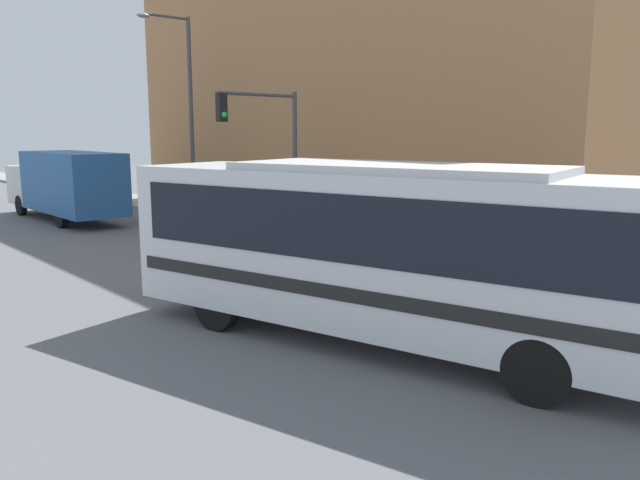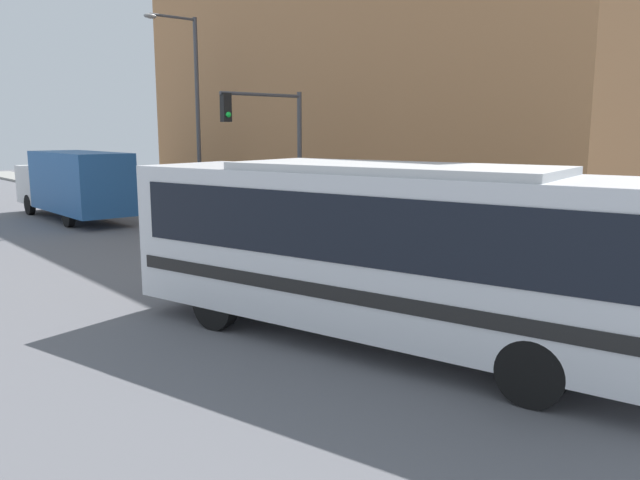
% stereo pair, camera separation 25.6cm
% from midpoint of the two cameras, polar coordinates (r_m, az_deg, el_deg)
% --- Properties ---
extents(ground_plane, '(120.00, 120.00, 0.00)m').
position_cam_midpoint_polar(ground_plane, '(11.60, 10.58, -8.93)').
color(ground_plane, slate).
extents(sidewalk, '(2.61, 70.00, 0.16)m').
position_cam_midpoint_polar(sidewalk, '(30.57, -13.12, 2.81)').
color(sidewalk, gray).
rests_on(sidewalk, ground_plane).
extents(building_facade, '(6.00, 24.06, 12.66)m').
position_cam_midpoint_polar(building_facade, '(27.38, 2.01, 15.37)').
color(building_facade, '#B27A4C').
rests_on(building_facade, ground_plane).
extents(city_bus, '(4.85, 10.42, 3.17)m').
position_cam_midpoint_polar(city_bus, '(10.75, 6.03, -0.25)').
color(city_bus, silver).
rests_on(city_bus, ground_plane).
extents(delivery_truck, '(2.22, 8.47, 2.89)m').
position_cam_midpoint_polar(delivery_truck, '(28.45, -22.54, 4.84)').
color(delivery_truck, '#265999').
rests_on(delivery_truck, ground_plane).
extents(fire_hydrant, '(0.21, 0.29, 0.67)m').
position_cam_midpoint_polar(fire_hydrant, '(17.54, 11.48, -0.87)').
color(fire_hydrant, gold).
rests_on(fire_hydrant, sidewalk).
extents(traffic_light_pole, '(3.28, 0.35, 4.90)m').
position_cam_midpoint_polar(traffic_light_pole, '(21.43, -5.10, 9.42)').
color(traffic_light_pole, '#47474C').
rests_on(traffic_light_pole, sidewalk).
extents(parking_meter, '(0.14, 0.14, 1.38)m').
position_cam_midpoint_polar(parking_meter, '(22.10, -2.67, 3.08)').
color(parking_meter, '#47474C').
rests_on(parking_meter, sidewalk).
extents(street_lamp, '(2.40, 0.28, 8.32)m').
position_cam_midpoint_polar(street_lamp, '(28.00, -12.49, 12.31)').
color(street_lamp, '#47474C').
rests_on(street_lamp, sidewalk).
extents(pedestrian_near_corner, '(0.34, 0.34, 1.63)m').
position_cam_midpoint_polar(pedestrian_near_corner, '(21.27, 1.04, 2.53)').
color(pedestrian_near_corner, slate).
rests_on(pedestrian_near_corner, sidewalk).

